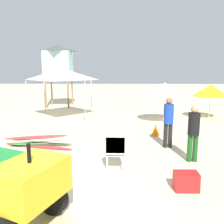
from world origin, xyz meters
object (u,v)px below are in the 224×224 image
surfboard_pile (40,142)px  beach_umbrella_left (165,90)px  lifeguard_tower (58,61)px  cooler_box (186,181)px  lifeguard_near_left (194,130)px  popup_canopy (62,74)px  stacked_plastic_chairs (115,148)px  traffic_cone_near (156,130)px  beach_umbrella_mid (211,90)px  lifeguard_near_center (169,119)px

surfboard_pile → beach_umbrella_left: beach_umbrella_left is taller
lifeguard_tower → cooler_box: size_ratio=8.34×
lifeguard_near_left → popup_canopy: 8.27m
surfboard_pile → beach_umbrella_left: (5.01, 4.02, 1.45)m
stacked_plastic_chairs → traffic_cone_near: size_ratio=2.14×
lifeguard_tower → beach_umbrella_mid: lifeguard_tower is taller
surfboard_pile → lifeguard_tower: bearing=99.2°
stacked_plastic_chairs → surfboard_pile: bearing=144.8°
lifeguard_tower → beach_umbrella_mid: 10.22m
beach_umbrella_mid → lifeguard_near_left: bearing=-114.9°
lifeguard_tower → beach_umbrella_mid: size_ratio=2.34×
surfboard_pile → popup_canopy: popup_canopy is taller
surfboard_pile → traffic_cone_near: 4.46m
lifeguard_near_center → beach_umbrella_left: size_ratio=0.85×
lifeguard_tower → cooler_box: lifeguard_tower is taller
traffic_cone_near → cooler_box: traffic_cone_near is taller
traffic_cone_near → stacked_plastic_chairs: bearing=-115.8°
lifeguard_near_left → beach_umbrella_mid: (2.85, 6.13, 0.60)m
beach_umbrella_left → beach_umbrella_mid: size_ratio=1.10×
stacked_plastic_chairs → lifeguard_tower: size_ratio=0.24×
lifeguard_near_center → popup_canopy: size_ratio=0.59×
stacked_plastic_chairs → cooler_box: stacked_plastic_chairs is taller
surfboard_pile → beach_umbrella_mid: 9.21m
lifeguard_near_center → beach_umbrella_left: beach_umbrella_left is taller
lifeguard_near_center → lifeguard_near_left: bearing=-70.6°
popup_canopy → lifeguard_tower: 4.31m
surfboard_pile → beach_umbrella_mid: beach_umbrella_mid is taller
stacked_plastic_chairs → beach_umbrella_left: bearing=67.6°
surfboard_pile → lifeguard_tower: 9.78m
stacked_plastic_chairs → cooler_box: size_ratio=1.97×
lifeguard_tower → lifeguard_near_center: bearing=-57.3°
surfboard_pile → traffic_cone_near: traffic_cone_near is taller
beach_umbrella_mid → lifeguard_tower: bearing=155.1°
lifeguard_tower → beach_umbrella_left: bearing=-38.5°
surfboard_pile → lifeguard_near_center: size_ratio=1.48×
stacked_plastic_chairs → lifeguard_near_left: size_ratio=0.62×
surfboard_pile → lifeguard_near_center: (4.37, 0.05, 0.80)m
lifeguard_near_left → lifeguard_tower: size_ratio=0.38×
stacked_plastic_chairs → beach_umbrella_mid: beach_umbrella_mid is taller
stacked_plastic_chairs → lifeguard_near_left: 2.32m
lifeguard_near_left → beach_umbrella_mid: beach_umbrella_mid is taller
cooler_box → stacked_plastic_chairs: bearing=146.6°
lifeguard_near_left → popup_canopy: (-5.15, 6.31, 1.44)m
stacked_plastic_chairs → lifeguard_near_left: (2.21, 0.64, 0.33)m
lifeguard_near_left → lifeguard_near_center: lifeguard_near_center is taller
lifeguard_near_left → traffic_cone_near: (-0.60, 2.68, -0.70)m
stacked_plastic_chairs → lifeguard_tower: bearing=110.3°
beach_umbrella_left → cooler_box: beach_umbrella_left is taller
lifeguard_near_center → lifeguard_tower: bearing=122.7°
stacked_plastic_chairs → popup_canopy: popup_canopy is taller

